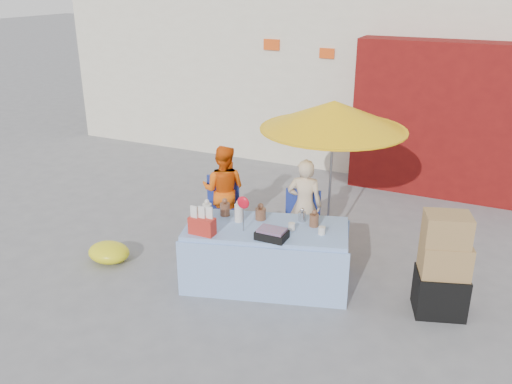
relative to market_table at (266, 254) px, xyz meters
The scene contains 9 objects.
ground 0.76m from the market_table, 164.66° to the right, with size 80.00×80.00×0.00m, color slate.
market_table is the anchor object (origin of this frame).
chair_left 1.48m from the market_table, 141.30° to the left, with size 0.56×0.56×0.85m.
chair_right 0.94m from the market_table, 83.90° to the left, with size 0.56×0.56×0.85m.
vendor_orange 1.59m from the market_table, 137.37° to the left, with size 0.65×0.51×1.34m, color #F55E0C.
vendor_beige 1.09m from the market_table, 84.50° to the left, with size 0.48×0.31×1.31m, color beige.
umbrella 1.97m from the market_table, 71.59° to the left, with size 1.90×1.90×2.09m.
box_stack 2.05m from the market_table, ahead, with size 0.66×0.59×1.21m.
tarp_bundle 2.16m from the market_table, 169.27° to the right, with size 0.58×0.46×0.26m, color yellow.
Camera 1 is at (3.02, -5.18, 3.55)m, focal length 38.00 mm.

